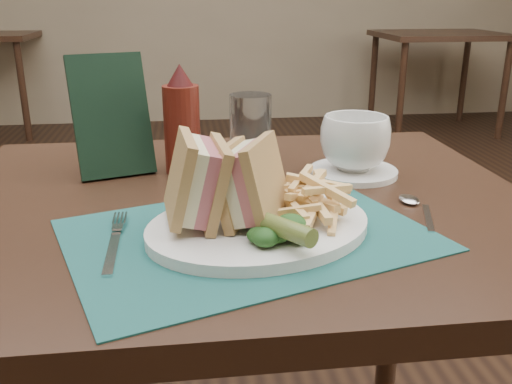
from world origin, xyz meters
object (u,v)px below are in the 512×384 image
Objects in this scene: table_bg_right at (435,83)px; sandwich_half_a at (180,181)px; sandwich_half_b at (235,180)px; drinking_glass at (251,131)px; plate at (259,227)px; placemat at (248,235)px; check_presenter at (111,116)px; coffee_cup at (355,143)px; ketchup_bottle at (182,119)px; saucer at (353,172)px.

sandwich_half_a is (-1.94, -3.52, 0.45)m from table_bg_right.
drinking_glass is (0.05, 0.29, -0.01)m from sandwich_half_b.
sandwich_half_b reaches higher than plate.
plate is 2.59× the size of sandwich_half_a.
check_presenter reaches higher than placemat.
placemat is 0.37m from check_presenter.
sandwich_half_a is 0.99× the size of coffee_cup.
drinking_glass is (0.02, 0.30, 0.06)m from plate.
table_bg_right is 4.01m from sandwich_half_b.
check_presenter reaches higher than table_bg_right.
coffee_cup is at bearing 27.91° from plate.
plate is at bearing -130.26° from coffee_cup.
drinking_glass is (-1.81, -3.23, 0.44)m from table_bg_right.
check_presenter reaches higher than coffee_cup.
coffee_cup is 0.18m from drinking_glass.
ketchup_bottle is 0.90× the size of check_presenter.
sandwich_half_b is at bearing -74.86° from check_presenter.
check_presenter is (-0.18, 0.28, 0.03)m from sandwich_half_b.
plate is at bearing 17.78° from placemat.
sandwich_half_b reaches higher than coffee_cup.
placemat is 3.87× the size of sandwich_half_a.
sandwich_half_a reaches higher than sandwich_half_b.
ketchup_bottle reaches higher than table_bg_right.
ketchup_bottle is at bearing 128.32° from sandwich_half_b.
sandwich_half_a is at bearing -113.06° from drinking_glass.
placemat is at bearing -20.80° from sandwich_half_b.
placemat is 0.32m from coffee_cup.
sandwich_half_a is at bearing -142.85° from coffee_cup.
ketchup_bottle is (-0.10, 0.28, 0.08)m from plate.
saucer is at bearing -10.43° from ketchup_bottle.
sandwich_half_b is (-0.01, 0.01, 0.07)m from placemat.
placemat is at bearing -117.66° from table_bg_right.
placemat is 1.49× the size of plate.
sandwich_half_a is at bearing 171.91° from placemat.
ketchup_bottle is (-1.93, -3.24, 0.47)m from table_bg_right.
plate is (-1.84, -3.53, 0.38)m from table_bg_right.
plate is at bearing -117.50° from table_bg_right.
drinking_glass is at bearing 63.53° from plate.
placemat reaches higher than table_bg_right.
sandwich_half_b is 0.85× the size of drinking_glass.
sandwich_half_b is at bearing 139.59° from plate.
plate reaches higher than table_bg_right.
check_presenter is (-0.11, 0.28, 0.03)m from sandwich_half_a.
saucer reaches higher than table_bg_right.
placemat is 3.81× the size of coffee_cup.
table_bg_right is at bearing 59.24° from ketchup_bottle.
table_bg_right is 3.00× the size of plate.
ketchup_bottle reaches higher than saucer.
plate is 2.73× the size of sandwich_half_b.
placemat is 0.11m from sandwich_half_a.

